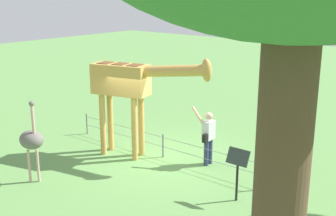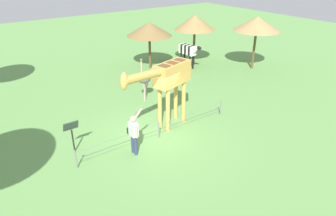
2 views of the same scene
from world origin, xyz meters
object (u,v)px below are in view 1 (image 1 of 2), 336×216
Objects in this scene: visitor at (208,135)px; ostrich at (32,140)px; giraffe at (130,85)px; info_sign at (238,164)px.

visitor is 4.86m from ostrich.
giraffe is 3.23m from ostrich.
ostrich is at bearing -126.51° from visitor.
ostrich is at bearing -103.04° from giraffe.
giraffe is 2.73m from visitor.
ostrich is 1.70× the size of info_sign.
ostrich reaches higher than info_sign.
visitor is at bearing 53.49° from ostrich.
giraffe reaches higher than ostrich.
giraffe is at bearing 76.96° from ostrich.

